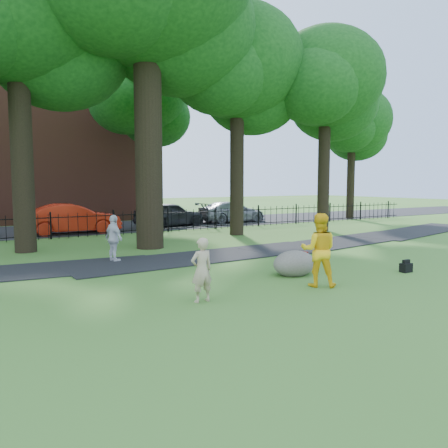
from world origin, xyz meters
TOP-DOWN VIEW (x-y plane):
  - ground at (0.00, 0.00)m, footprint 120.00×120.00m
  - footpath at (1.00, 3.90)m, footprint 36.07×3.85m
  - street at (0.00, 16.00)m, footprint 80.00×7.00m
  - iron_fence at (0.00, 12.00)m, footprint 44.00×0.04m
  - brick_building at (-4.00, 24.00)m, footprint 18.00×8.00m
  - tree_row at (0.52, 8.40)m, footprint 26.82×7.96m
  - woman at (-2.02, -1.26)m, footprint 0.54×0.37m
  - man at (1.27, -1.50)m, footprint 1.17×1.14m
  - pedestrian at (-2.21, 4.66)m, footprint 0.60×1.00m
  - boulder at (1.64, -0.10)m, footprint 1.33×1.01m
  - backpack at (4.76, -1.53)m, footprint 0.37×0.23m
  - red_bag at (3.72, 1.90)m, footprint 0.34×0.22m
  - red_sedan at (-1.67, 13.70)m, footprint 4.85×1.77m
  - grey_car at (4.27, 14.64)m, footprint 4.62×2.47m
  - silver_car at (9.00, 15.05)m, footprint 4.85×2.09m

SIDE VIEW (x-z plane):
  - ground at x=0.00m, z-range 0.00..0.00m
  - footpath at x=1.00m, z-range -0.01..0.01m
  - street at x=0.00m, z-range -0.01..0.01m
  - red_bag at x=3.72m, z-range 0.00..0.23m
  - backpack at x=4.76m, z-range 0.00..0.27m
  - boulder at x=1.64m, z-range 0.00..0.77m
  - iron_fence at x=0.00m, z-range 0.00..1.20m
  - silver_car at x=9.00m, z-range 0.00..1.39m
  - woman at x=-2.02m, z-range 0.00..1.46m
  - grey_car at x=4.27m, z-range 0.00..1.49m
  - red_sedan at x=-1.67m, z-range 0.00..1.59m
  - pedestrian at x=-2.21m, z-range 0.00..1.59m
  - man at x=1.27m, z-range 0.00..1.89m
  - brick_building at x=-4.00m, z-range 0.00..12.00m
  - tree_row at x=0.52m, z-range 1.94..14.36m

